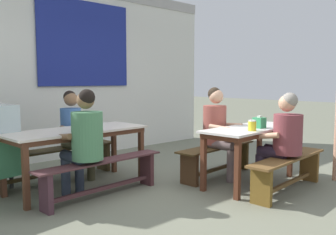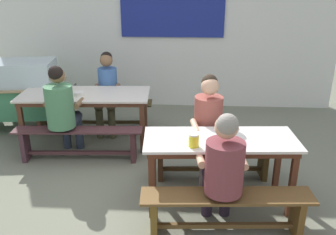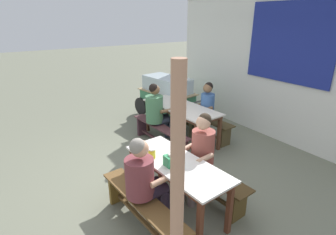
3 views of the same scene
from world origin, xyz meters
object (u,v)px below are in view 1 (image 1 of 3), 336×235
object	(u,v)px
bench_near_back	(217,156)
tissue_box	(259,123)
person_left_back_turned	(84,138)
bench_near_front	(288,168)
bench_far_front	(102,174)
person_near_front	(283,136)
person_right_near_table	(218,127)
soup_bowl	(78,128)
dining_table_near	(250,134)
person_center_facing	(74,130)
bench_far_back	(57,159)
dining_table_far	(77,135)
condiment_jar	(252,126)

from	to	relation	value
bench_near_back	tissue_box	bearing A→B (deg)	-85.07
bench_near_back	person_left_back_turned	bearing A→B (deg)	168.88
bench_near_back	bench_near_front	bearing A→B (deg)	-86.10
bench_near_back	tissue_box	distance (m)	0.84
bench_far_front	person_near_front	size ratio (longest dim) A/B	1.36
person_right_near_table	soup_bowl	bearing A→B (deg)	155.11
dining_table_near	person_center_facing	xyz separation A→B (m)	(-1.57, 1.84, 0.01)
person_left_back_turned	bench_far_front	bearing A→B (deg)	-15.61
bench_far_back	person_near_front	xyz separation A→B (m)	(1.79, -2.38, 0.41)
person_near_front	dining_table_near	bearing A→B (deg)	88.76
bench_near_back	person_center_facing	bearing A→B (deg)	139.40
person_center_facing	bench_near_front	bearing A→B (deg)	-55.95
dining_table_far	person_center_facing	bearing A→B (deg)	65.48
person_near_front	condiment_jar	world-z (taller)	person_near_front
dining_table_far	person_center_facing	xyz separation A→B (m)	(0.21, 0.46, 0.00)
bench_near_back	person_center_facing	distance (m)	2.05
person_center_facing	soup_bowl	xyz separation A→B (m)	(-0.25, -0.57, 0.10)
dining_table_far	bench_near_back	world-z (taller)	dining_table_far
bench_near_back	dining_table_far	bearing A→B (deg)	153.96
person_left_back_turned	tissue_box	distance (m)	2.21
person_center_facing	person_right_near_table	xyz separation A→B (m)	(1.47, -1.37, 0.04)
person_near_front	person_left_back_turned	world-z (taller)	person_left_back_turned
bench_near_front	tissue_box	xyz separation A→B (m)	(-0.02, 0.41, 0.53)
bench_near_front	person_left_back_turned	distance (m)	2.48
dining_table_far	bench_near_front	size ratio (longest dim) A/B	1.15
person_right_near_table	tissue_box	xyz separation A→B (m)	(0.11, -0.58, 0.11)
dining_table_near	tissue_box	size ratio (longest dim) A/B	9.90
dining_table_far	dining_table_near	distance (m)	2.25
person_right_near_table	tissue_box	bearing A→B (deg)	-79.08
soup_bowl	person_center_facing	bearing A→B (deg)	66.02
dining_table_far	bench_far_front	xyz separation A→B (m)	(0.03, -0.53, -0.40)
person_near_front	person_right_near_table	distance (m)	0.94
dining_table_near	person_left_back_turned	world-z (taller)	person_left_back_turned
dining_table_far	soup_bowl	distance (m)	0.16
soup_bowl	bench_far_back	bearing A→B (deg)	88.71
person_center_facing	condiment_jar	bearing A→B (deg)	-57.72
bench_far_back	tissue_box	distance (m)	2.78
bench_far_back	tissue_box	size ratio (longest dim) A/B	11.40
tissue_box	condiment_jar	world-z (taller)	tissue_box
dining_table_near	tissue_box	world-z (taller)	tissue_box
person_right_near_table	person_left_back_turned	xyz separation A→B (m)	(-1.85, 0.44, -0.00)
bench_far_front	bench_near_back	world-z (taller)	same
condiment_jar	person_center_facing	bearing A→B (deg)	122.28
bench_far_front	bench_near_back	bearing A→B (deg)	-10.60
dining_table_near	soup_bowl	bearing A→B (deg)	145.13
dining_table_far	bench_near_front	world-z (taller)	dining_table_far
bench_far_back	bench_near_front	xyz separation A→B (m)	(1.84, -2.44, 0.00)
bench_near_front	person_right_near_table	distance (m)	1.09
person_center_facing	soup_bowl	bearing A→B (deg)	-113.98
bench_near_back	soup_bowl	xyz separation A→B (m)	(-1.78, 0.74, 0.50)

